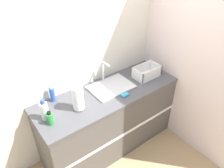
{
  "coord_description": "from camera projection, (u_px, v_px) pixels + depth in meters",
  "views": [
    {
      "loc": [
        -1.24,
        -1.4,
        2.5
      ],
      "look_at": [
        0.03,
        0.28,
        1.04
      ],
      "focal_mm": 35.0,
      "sensor_mm": 36.0,
      "label": 1
    }
  ],
  "objects": [
    {
      "name": "paper_towel_roll",
      "position": [
        78.0,
        98.0,
        2.3
      ],
      "size": [
        0.12,
        0.12,
        0.28
      ],
      "color": "#4C4C51",
      "rests_on": "counter_cabinet"
    },
    {
      "name": "dish_rack",
      "position": [
        147.0,
        73.0,
        2.89
      ],
      "size": [
        0.35,
        0.21,
        0.15
      ],
      "color": "white",
      "rests_on": "counter_cabinet"
    },
    {
      "name": "wall_back",
      "position": [
        91.0,
        54.0,
        2.64
      ],
      "size": [
        4.21,
        0.06,
        2.6
      ],
      "color": "beige",
      "rests_on": "ground_plane"
    },
    {
      "name": "bottle_blue",
      "position": [
        52.0,
        94.0,
        2.44
      ],
      "size": [
        0.06,
        0.06,
        0.21
      ],
      "color": "#2D56B7",
      "rests_on": "counter_cabinet"
    },
    {
      "name": "wall_right",
      "position": [
        165.0,
        44.0,
        2.88
      ],
      "size": [
        0.06,
        2.62,
        2.6
      ],
      "color": "silver",
      "rests_on": "ground_plane"
    },
    {
      "name": "bottle_green",
      "position": [
        50.0,
        118.0,
        2.16
      ],
      "size": [
        0.07,
        0.07,
        0.15
      ],
      "color": "#2D8C3D",
      "rests_on": "counter_cabinet"
    },
    {
      "name": "sink",
      "position": [
        111.0,
        86.0,
        2.7
      ],
      "size": [
        0.53,
        0.37,
        0.3
      ],
      "color": "silver",
      "rests_on": "counter_cabinet"
    },
    {
      "name": "sponge",
      "position": [
        125.0,
        95.0,
        2.56
      ],
      "size": [
        0.09,
        0.06,
        0.02
      ],
      "color": "#3399BF",
      "rests_on": "counter_cabinet"
    },
    {
      "name": "counter_cabinet",
      "position": [
        109.0,
        120.0,
        2.9
      ],
      "size": [
        1.83,
        0.64,
        0.92
      ],
      "color": "#514C47",
      "rests_on": "ground_plane"
    },
    {
      "name": "bottle_clear",
      "position": [
        44.0,
        111.0,
        2.19
      ],
      "size": [
        0.08,
        0.08,
        0.24
      ],
      "color": "silver",
      "rests_on": "counter_cabinet"
    },
    {
      "name": "ground_plane",
      "position": [
        123.0,
        157.0,
        2.95
      ],
      "size": [
        12.0,
        12.0,
        0.0
      ],
      "primitive_type": "plane",
      "color": "tan"
    }
  ]
}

